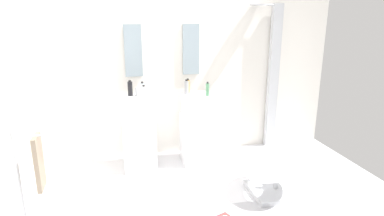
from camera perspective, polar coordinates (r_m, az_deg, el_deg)
name	(u,v)px	position (r m, az deg, el deg)	size (l,w,h in m)	color
rear_partition	(162,62)	(4.41, -5.25, 8.09)	(4.80, 0.10, 2.60)	silver
pedestal_sink_left	(139,133)	(4.16, -9.30, -4.32)	(0.41, 0.41, 1.03)	white
pedestal_sink_right	(197,128)	(4.27, 0.90, -3.56)	(0.41, 0.41, 1.03)	white
vanity_mirror_left	(133,51)	(4.29, -10.26, 9.81)	(0.22, 0.03, 0.66)	#8C9EA8
vanity_mirror_right	(191,49)	(4.39, -0.19, 10.21)	(0.22, 0.03, 0.66)	#8C9EA8
shower_column	(272,75)	(4.80, 13.89, 5.67)	(0.49, 0.24, 2.05)	#B7BABF
lounge_chair	(277,164)	(3.68, 14.72, -9.46)	(1.04, 1.04, 0.65)	#B7BABF
towel_rack	(36,165)	(3.21, -25.65, -8.99)	(0.37, 0.22, 0.95)	#B7BABF
soap_bottle_clear	(142,89)	(4.09, -8.66, 3.25)	(0.06, 0.06, 0.18)	silver
soap_bottle_amber	(188,86)	(4.19, -0.74, 3.81)	(0.04, 0.04, 0.19)	#C68C38
soap_bottle_black	(130,89)	(4.12, -10.77, 3.37)	(0.06, 0.06, 0.19)	black
soap_bottle_grey	(187,87)	(4.16, -0.96, 3.68)	(0.05, 0.05, 0.18)	#99999E
soap_bottle_white	(144,92)	(3.94, -8.43, 2.72)	(0.05, 0.05, 0.17)	white
soap_bottle_green	(207,89)	(4.05, 2.73, 3.28)	(0.04, 0.04, 0.18)	#59996B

